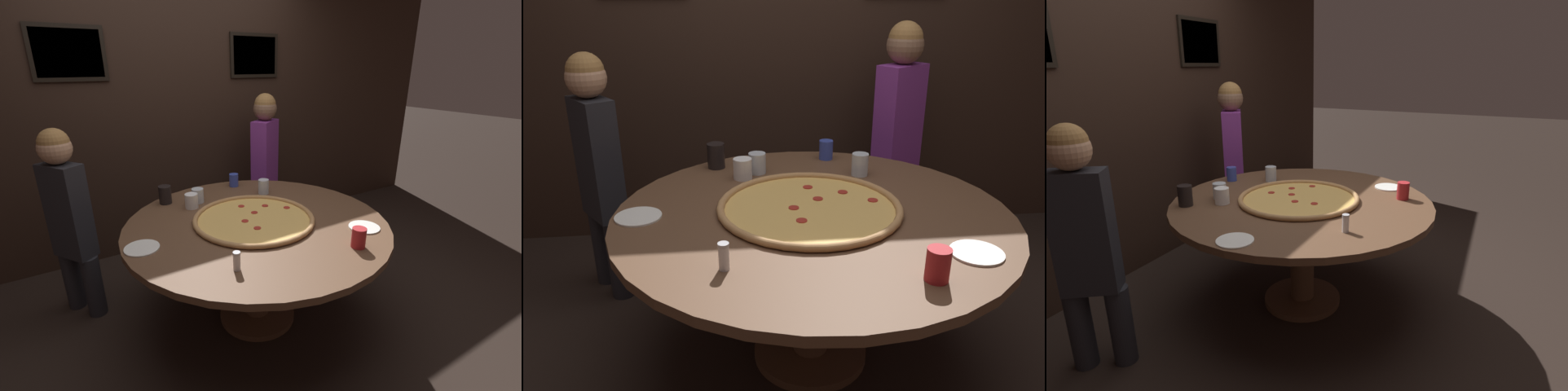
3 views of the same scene
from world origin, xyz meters
TOP-DOWN VIEW (x-y plane):
  - ground_plane at (0.00, 0.00)m, footprint 24.00×24.00m
  - back_wall at (0.00, 1.43)m, footprint 6.40×0.08m
  - dining_table at (0.00, 0.00)m, footprint 1.65×1.65m
  - giant_pizza at (-0.01, 0.01)m, footprint 0.77×0.77m
  - drink_cup_far_left at (0.30, -0.58)m, footprint 0.08×0.08m
  - drink_cup_far_right at (0.30, 0.41)m, footprint 0.08×0.08m
  - drink_cup_near_right at (0.18, 0.67)m, footprint 0.07×0.07m
  - drink_cup_front_edge at (-0.20, 0.49)m, footprint 0.09×0.09m
  - drink_cup_beside_pizza at (-0.28, 0.42)m, footprint 0.09×0.09m
  - drink_cup_by_shaker at (-0.41, 0.60)m, footprint 0.09×0.09m
  - white_plate_near_front at (0.51, -0.43)m, footprint 0.19×0.19m
  - white_plate_left_side at (-0.71, 0.01)m, footprint 0.19×0.19m
  - condiment_shaker at (-0.37, -0.44)m, footprint 0.04×0.04m
  - diner_far_right at (0.70, 1.02)m, footprint 0.37×0.31m
  - diner_centre_back at (-1.02, 0.70)m, footprint 0.29×0.34m

SIDE VIEW (x-z plane):
  - ground_plane at x=0.00m, z-range 0.00..0.00m
  - dining_table at x=0.00m, z-range 0.25..0.99m
  - white_plate_near_front at x=0.51m, z-range 0.74..0.75m
  - white_plate_left_side at x=-0.71m, z-range 0.74..0.75m
  - diner_centre_back at x=-1.02m, z-range 0.09..1.41m
  - giant_pizza at x=-0.01m, z-range 0.74..0.77m
  - condiment_shaker at x=-0.37m, z-range 0.74..0.84m
  - drink_cup_beside_pizza at x=-0.28m, z-range 0.74..0.84m
  - drink_cup_front_edge at x=-0.20m, z-range 0.74..0.84m
  - drink_cup_near_right at x=0.18m, z-range 0.74..0.84m
  - drink_cup_far_right at x=0.30m, z-range 0.74..0.85m
  - drink_cup_far_left at x=0.30m, z-range 0.74..0.85m
  - drink_cup_by_shaker at x=-0.41m, z-range 0.74..0.87m
  - diner_far_right at x=0.70m, z-range 0.10..1.53m
  - back_wall at x=0.00m, z-range 0.00..2.60m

